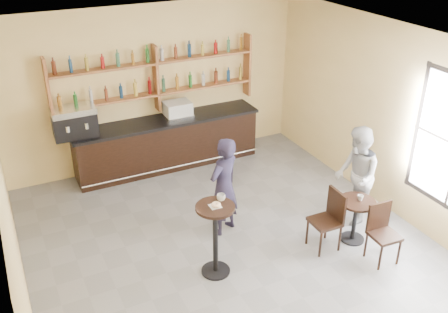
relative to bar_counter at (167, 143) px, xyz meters
name	(u,v)px	position (x,y,z in m)	size (l,w,h in m)	color
floor	(235,252)	(-0.08, -3.15, -0.51)	(7.00, 7.00, 0.00)	gray
ceiling	(238,48)	(-0.08, -3.15, 2.69)	(7.00, 7.00, 0.00)	white
wall_back	(155,87)	(-0.08, 0.35, 1.09)	(7.00, 7.00, 0.00)	#F8D78D
wall_left	(9,213)	(-3.08, -3.15, 1.09)	(7.00, 7.00, 0.00)	#F8D78D
wall_right	(399,123)	(2.92, -3.15, 1.09)	(7.00, 7.00, 0.00)	#F8D78D
shelf_unit	(156,78)	(-0.08, 0.22, 1.30)	(4.00, 0.26, 1.40)	brown
liquor_bottles	(156,70)	(-0.08, 0.22, 1.47)	(3.68, 0.10, 1.00)	#8C5919
bar_counter	(167,143)	(0.00, 0.00, 0.00)	(3.77, 0.74, 1.02)	black
espresso_machine	(74,122)	(-1.74, 0.00, 0.79)	(0.77, 0.50, 0.55)	black
pastry_case	(178,110)	(0.25, 0.00, 0.67)	(0.53, 0.43, 0.32)	silver
pedestal_table	(215,240)	(-0.54, -3.44, 0.06)	(0.55, 0.55, 1.14)	black
napkin	(215,206)	(-0.54, -3.44, 0.63)	(0.15, 0.15, 0.00)	white
donut	(216,205)	(-0.53, -3.45, 0.65)	(0.13, 0.13, 0.05)	#E79C54
cup_pedestal	(221,197)	(-0.40, -3.34, 0.67)	(0.12, 0.12, 0.09)	white
man_main	(224,187)	(0.02, -2.55, 0.32)	(0.61, 0.40, 1.66)	black
cafe_table	(355,220)	(1.76, -3.69, -0.15)	(0.58, 0.58, 0.73)	black
cup_cafe	(360,198)	(1.81, -3.69, 0.26)	(0.09, 0.09, 0.09)	white
chair_west	(325,221)	(1.21, -3.64, -0.02)	(0.42, 0.42, 0.97)	black
chair_south	(384,235)	(1.81, -4.29, -0.05)	(0.40, 0.40, 0.92)	black
patron_second	(356,176)	(2.11, -3.21, 0.33)	(0.82, 0.64, 1.69)	#A9A9AF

